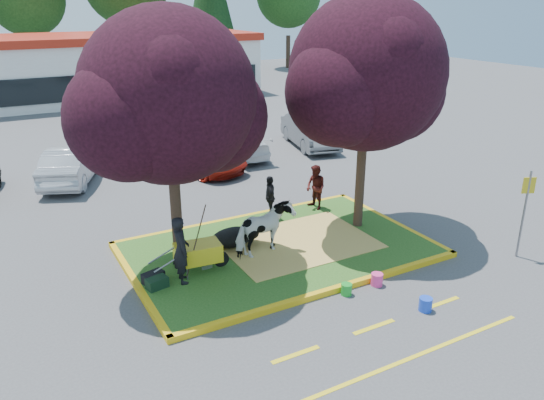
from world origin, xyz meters
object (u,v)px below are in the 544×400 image
cow (265,230)px  bucket_blue (425,304)px  calf (233,237)px  handler (181,250)px  bucket_pink (377,279)px  bucket_green (346,289)px  wheelbarrow (198,253)px  sign_post (525,205)px  car_silver (72,164)px

cow → bucket_blue: size_ratio=5.26×
calf → handler: handler is taller
cow → bucket_pink: bearing=-160.3°
cow → bucket_blue: (2.00, -4.07, -0.71)m
bucket_green → bucket_pink: bearing=0.0°
calf → bucket_pink: size_ratio=3.96×
bucket_blue → cow: bearing=116.2°
cow → handler: 2.51m
bucket_green → cow: bearing=107.7°
handler → wheelbarrow: (0.54, 0.26, -0.32)m
sign_post → bucket_green: sign_post is taller
calf → wheelbarrow: wheelbarrow is taller
wheelbarrow → bucket_green: wheelbarrow is taller
bucket_pink → bucket_blue: 1.46m
cow → wheelbarrow: (-1.94, -0.09, -0.19)m
calf → sign_post: (6.76, -4.11, 1.11)m
sign_post → bucket_blue: size_ratio=7.67×
cow → calf: (-0.56, 0.86, -0.45)m
sign_post → bucket_blue: sign_post is taller
bucket_pink → calf: bearing=123.8°
sign_post → calf: bearing=172.7°
calf → car_silver: 9.04m
handler → bucket_blue: bearing=-123.2°
calf → car_silver: bearing=86.6°
car_silver → cow: bearing=133.1°
handler → car_silver: (-0.98, 9.77, -0.29)m
handler → bucket_green: size_ratio=5.97×
bucket_pink → car_silver: bearing=113.5°
wheelbarrow → bucket_pink: 4.53m
handler → sign_post: (8.68, -2.90, 0.53)m
bucket_blue → car_silver: 14.56m
cow → handler: size_ratio=1.00×
wheelbarrow → calf: bearing=40.1°
bucket_green → wheelbarrow: bearing=137.6°
cow → wheelbarrow: 1.96m
bucket_green → bucket_pink: bucket_pink is taller
handler → bucket_pink: bearing=-111.8°
wheelbarrow → bucket_pink: bearing=-28.7°
cow → car_silver: 10.04m
bucket_green → car_silver: bearing=109.6°
car_silver → calf: bearing=131.6°
cow → bucket_green: size_ratio=5.94×
wheelbarrow → bucket_pink: size_ratio=6.45×
wheelbarrow → car_silver: size_ratio=0.47×
handler → sign_post: 9.17m
handler → sign_post: size_ratio=0.69×
bucket_pink → cow: bearing=124.0°
wheelbarrow → handler: bearing=-148.6°
bucket_blue → car_silver: car_silver is taller
cow → bucket_pink: size_ratio=5.36×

